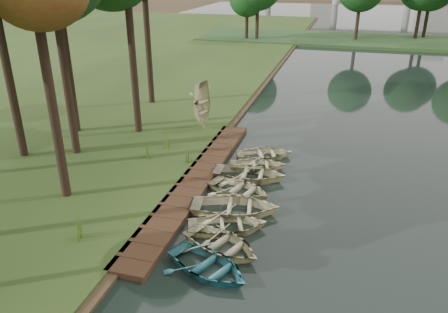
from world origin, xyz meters
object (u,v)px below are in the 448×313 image
(boardwalk, at_px, (197,180))
(rowboat_2, at_px, (227,224))
(rowboat_1, at_px, (222,242))
(stored_rowboat, at_px, (203,124))
(rowboat_0, at_px, (208,264))

(boardwalk, bearing_deg, rowboat_2, -55.34)
(boardwalk, height_order, rowboat_1, rowboat_1)
(boardwalk, height_order, stored_rowboat, stored_rowboat)
(rowboat_0, xyz_separation_m, rowboat_1, (0.09, 1.43, -0.00))
(rowboat_2, bearing_deg, boardwalk, 13.86)
(stored_rowboat, bearing_deg, rowboat_1, -143.16)
(boardwalk, xyz_separation_m, rowboat_0, (2.79, -6.77, 0.25))
(rowboat_1, distance_m, stored_rowboat, 13.36)
(boardwalk, distance_m, rowboat_1, 6.07)
(boardwalk, distance_m, stored_rowboat, 7.39)
(boardwalk, xyz_separation_m, stored_rowboat, (-1.98, 7.10, 0.48))
(rowboat_1, height_order, stored_rowboat, stored_rowboat)
(rowboat_1, bearing_deg, rowboat_0, -160.62)
(boardwalk, relative_size, rowboat_1, 4.73)
(rowboat_2, height_order, stored_rowboat, stored_rowboat)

